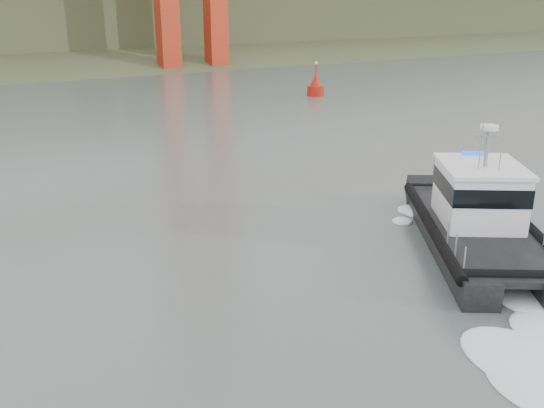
{
  "coord_description": "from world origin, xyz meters",
  "views": [
    {
      "loc": [
        -14.45,
        -16.39,
        11.42
      ],
      "look_at": [
        -1.93,
        6.24,
        2.4
      ],
      "focal_mm": 40.0,
      "sensor_mm": 36.0,
      "label": 1
    }
  ],
  "objects": [
    {
      "name": "nav_buoy",
      "position": [
        24.79,
        43.92,
        1.09
      ],
      "size": [
        2.0,
        2.0,
        4.16
      ],
      "color": "#AA180B",
      "rests_on": "ground"
    },
    {
      "name": "ground",
      "position": [
        0.0,
        0.0,
        0.0
      ],
      "size": [
        400.0,
        400.0,
        0.0
      ],
      "primitive_type": "plane",
      "color": "#495752",
      "rests_on": "ground"
    },
    {
      "name": "patrol_boat",
      "position": [
        6.91,
        2.16,
        1.52
      ],
      "size": [
        10.37,
        13.04,
        6.07
      ],
      "rotation": [
        0.0,
        0.0,
        -0.55
      ],
      "color": "black",
      "rests_on": "ground"
    },
    {
      "name": "headlands",
      "position": [
        0.0,
        125.5,
        7.05
      ],
      "size": [
        500.0,
        105.36,
        27.12
      ],
      "color": "#334024",
      "rests_on": "ground"
    }
  ]
}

